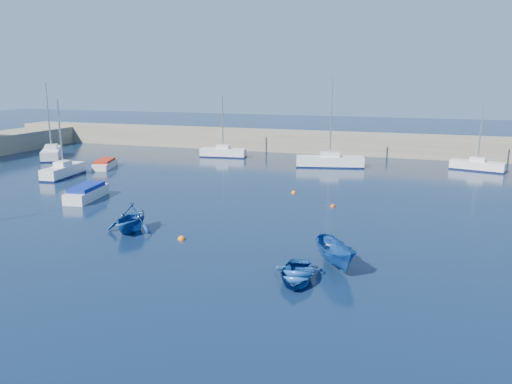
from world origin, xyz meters
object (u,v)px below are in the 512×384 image
(sailboat_3, at_px, (63,171))
(sailboat_7, at_px, (477,165))
(sailboat_6, at_px, (330,161))
(dinghy_right, at_px, (336,255))
(sailboat_5, at_px, (223,152))
(dinghy_center, at_px, (296,274))
(dinghy_left, at_px, (131,218))
(sailboat_4, at_px, (52,153))
(motorboat_1, at_px, (87,193))
(motorboat_2, at_px, (105,164))

(sailboat_3, distance_m, sailboat_7, 42.59)
(sailboat_6, bearing_deg, dinghy_right, 177.99)
(sailboat_3, height_order, sailboat_5, sailboat_3)
(dinghy_center, relative_size, dinghy_left, 0.99)
(dinghy_right, bearing_deg, dinghy_center, -155.16)
(dinghy_left, bearing_deg, dinghy_center, -24.08)
(sailboat_4, height_order, motorboat_1, sailboat_4)
(sailboat_4, distance_m, dinghy_left, 34.31)
(sailboat_7, relative_size, dinghy_center, 2.07)
(motorboat_1, xyz_separation_m, motorboat_2, (-7.22, 12.74, -0.10))
(dinghy_center, height_order, dinghy_right, dinghy_right)
(sailboat_3, relative_size, dinghy_left, 2.17)
(motorboat_1, xyz_separation_m, dinghy_center, (20.09, -10.80, -0.18))
(sailboat_7, bearing_deg, dinghy_center, 178.19)
(sailboat_7, height_order, motorboat_1, sailboat_7)
(dinghy_left, bearing_deg, sailboat_6, 70.44)
(motorboat_1, bearing_deg, sailboat_6, 43.78)
(dinghy_left, bearing_deg, motorboat_2, 124.61)
(sailboat_6, bearing_deg, motorboat_1, 130.29)
(motorboat_2, bearing_deg, sailboat_6, 0.54)
(sailboat_3, bearing_deg, sailboat_7, 16.16)
(dinghy_center, distance_m, dinghy_left, 12.65)
(sailboat_6, height_order, motorboat_2, sailboat_6)
(sailboat_6, xyz_separation_m, motorboat_2, (-23.07, -8.48, -0.20))
(sailboat_6, height_order, motorboat_1, sailboat_6)
(dinghy_center, bearing_deg, dinghy_left, 151.87)
(sailboat_4, distance_m, dinghy_right, 46.21)
(sailboat_5, bearing_deg, dinghy_left, -175.53)
(sailboat_6, xyz_separation_m, dinghy_right, (5.73, -29.70, 0.08))
(motorboat_1, bearing_deg, sailboat_7, 28.19)
(sailboat_5, xyz_separation_m, motorboat_2, (-9.30, -11.18, -0.17))
(motorboat_2, height_order, dinghy_left, dinghy_left)
(sailboat_7, height_order, motorboat_2, sailboat_7)
(sailboat_7, xyz_separation_m, motorboat_1, (-31.05, -23.94, -0.02))
(motorboat_1, height_order, dinghy_right, dinghy_right)
(sailboat_5, distance_m, motorboat_2, 14.55)
(sailboat_4, bearing_deg, dinghy_center, -71.39)
(motorboat_2, bearing_deg, sailboat_4, 140.47)
(motorboat_2, distance_m, dinghy_left, 24.65)
(motorboat_1, bearing_deg, motorboat_2, 110.09)
(sailboat_3, bearing_deg, sailboat_4, 127.87)
(sailboat_6, distance_m, sailboat_7, 15.44)
(sailboat_6, xyz_separation_m, sailboat_7, (15.19, 2.73, -0.08))
(motorboat_2, xyz_separation_m, dinghy_right, (28.80, -21.22, 0.28))
(sailboat_5, relative_size, sailboat_7, 1.05)
(sailboat_5, height_order, sailboat_7, sailboat_5)
(sailboat_4, xyz_separation_m, sailboat_6, (33.20, 4.81, -0.01))
(sailboat_3, relative_size, dinghy_right, 2.05)
(sailboat_3, xyz_separation_m, sailboat_6, (23.93, 14.09, 0.01))
(sailboat_5, bearing_deg, sailboat_4, 104.21)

